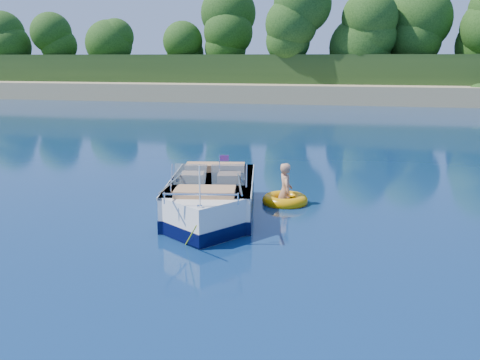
# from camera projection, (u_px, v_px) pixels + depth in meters

# --- Properties ---
(ground) EXTENTS (160.00, 160.00, 0.00)m
(ground) POSITION_uv_depth(u_px,v_px,m) (334.00, 265.00, 9.87)
(ground) COLOR #092343
(ground) RESTS_ON ground
(shoreline) EXTENTS (170.00, 59.00, 6.00)m
(shoreline) POSITION_uv_depth(u_px,v_px,m) (358.00, 79.00, 70.34)
(shoreline) COLOR tan
(shoreline) RESTS_ON ground
(treeline) EXTENTS (150.00, 7.12, 8.19)m
(treeline) POSITION_uv_depth(u_px,v_px,m) (359.00, 37.00, 47.65)
(treeline) COLOR black
(treeline) RESTS_ON ground
(motorboat) EXTENTS (2.65, 5.62, 1.88)m
(motorboat) POSITION_uv_depth(u_px,v_px,m) (211.00, 201.00, 12.89)
(motorboat) COLOR white
(motorboat) RESTS_ON ground
(tow_tube) EXTENTS (1.31, 1.31, 0.32)m
(tow_tube) POSITION_uv_depth(u_px,v_px,m) (285.00, 200.00, 14.02)
(tow_tube) COLOR orange
(tow_tube) RESTS_ON ground
(boy) EXTENTS (0.66, 0.91, 1.64)m
(boy) POSITION_uv_depth(u_px,v_px,m) (285.00, 203.00, 14.10)
(boy) COLOR tan
(boy) RESTS_ON ground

